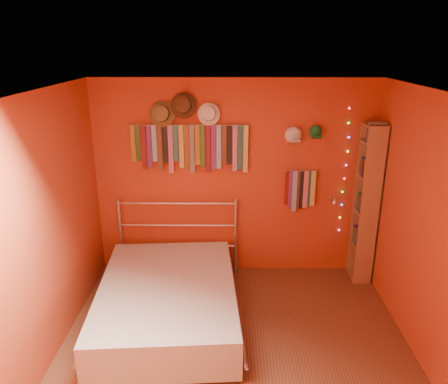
{
  "coord_description": "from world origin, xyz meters",
  "views": [
    {
      "loc": [
        -0.05,
        -3.5,
        2.89
      ],
      "look_at": [
        -0.12,
        0.9,
        1.38
      ],
      "focal_mm": 35.0,
      "sensor_mm": 36.0,
      "label": 1
    }
  ],
  "objects_px": {
    "bed": "(168,300)",
    "reading_lamp": "(334,202)",
    "tie_rack": "(190,146)",
    "bookshelf": "(370,204)"
  },
  "relations": [
    {
      "from": "reading_lamp",
      "to": "bookshelf",
      "type": "xyz_separation_m",
      "value": [
        0.44,
        0.01,
        -0.03
      ]
    },
    {
      "from": "bookshelf",
      "to": "reading_lamp",
      "type": "bearing_deg",
      "value": -178.47
    },
    {
      "from": "bookshelf",
      "to": "bed",
      "type": "xyz_separation_m",
      "value": [
        -2.38,
        -0.94,
        -0.78
      ]
    },
    {
      "from": "reading_lamp",
      "to": "tie_rack",
      "type": "bearing_deg",
      "value": 174.57
    },
    {
      "from": "bookshelf",
      "to": "tie_rack",
      "type": "bearing_deg",
      "value": 175.97
    },
    {
      "from": "tie_rack",
      "to": "reading_lamp",
      "type": "xyz_separation_m",
      "value": [
        1.75,
        -0.17,
        -0.65
      ]
    },
    {
      "from": "bed",
      "to": "reading_lamp",
      "type": "bearing_deg",
      "value": 21.34
    },
    {
      "from": "bed",
      "to": "bookshelf",
      "type": "bearing_deg",
      "value": 17.31
    },
    {
      "from": "tie_rack",
      "to": "reading_lamp",
      "type": "distance_m",
      "value": 1.88
    },
    {
      "from": "bookshelf",
      "to": "bed",
      "type": "bearing_deg",
      "value": -158.5
    }
  ]
}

